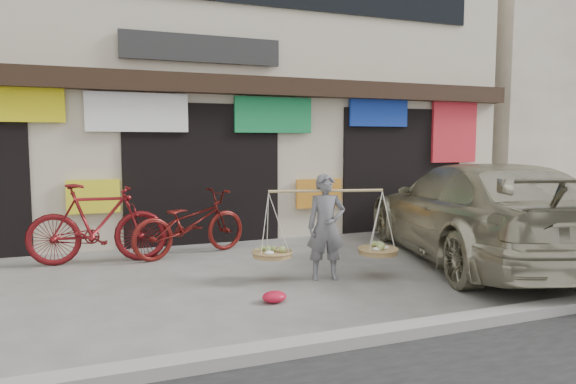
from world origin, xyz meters
name	(u,v)px	position (x,y,z in m)	size (l,w,h in m)	color
ground	(260,292)	(0.00, 0.00, 0.00)	(70.00, 70.00, 0.00)	slate
kerb	(324,343)	(0.00, -2.00, 0.06)	(70.00, 0.25, 0.12)	gray
shophouse_block	(178,80)	(0.00, 6.42, 3.45)	(14.00, 6.32, 7.00)	beige
neighbor_east	(569,106)	(13.50, 7.00, 3.20)	(12.00, 7.00, 6.40)	#C1B5A0
street_vendor	(326,231)	(1.09, 0.28, 0.69)	(2.06, 0.93, 1.52)	slate
bike_1	(98,224)	(-1.95, 2.47, 0.65)	(0.61, 2.17, 1.30)	maroon
bike_2	(190,223)	(-0.45, 2.53, 0.56)	(0.75, 2.15, 1.13)	#56110E
suv	(476,212)	(3.92, 0.47, 0.81)	(3.66, 6.02, 1.63)	#AEA98C
red_bag	(274,297)	(0.04, -0.48, 0.07)	(0.31, 0.25, 0.14)	red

